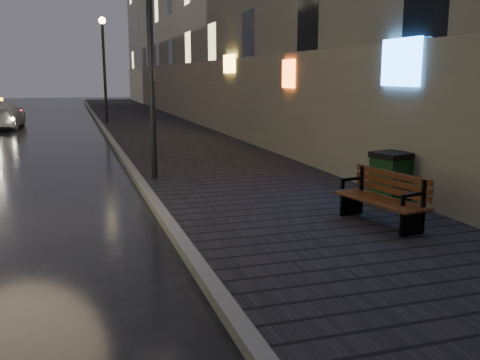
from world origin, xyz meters
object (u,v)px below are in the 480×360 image
(lamp_near, at_px, (150,33))
(trash_bin, at_px, (391,177))
(lamp_far, at_px, (104,57))
(taxi_mid, at_px, (0,115))
(bench, at_px, (384,198))

(lamp_near, height_order, trash_bin, lamp_near)
(lamp_far, xyz_separation_m, taxi_mid, (-5.05, 0.01, -2.81))
(trash_bin, relative_size, taxi_mid, 0.21)
(bench, xyz_separation_m, taxi_mid, (-8.02, 21.13, 0.09))
(lamp_far, bearing_deg, lamp_near, -90.00)
(lamp_near, xyz_separation_m, trash_bin, (3.95, -3.83, -2.84))
(lamp_far, height_order, trash_bin, lamp_far)
(lamp_far, height_order, bench, lamp_far)
(bench, bearing_deg, taxi_mid, 100.17)
(bench, bearing_deg, lamp_near, 109.51)
(lamp_near, distance_m, trash_bin, 6.20)
(lamp_near, bearing_deg, bench, -59.86)
(lamp_near, xyz_separation_m, bench, (2.97, -5.12, -2.91))
(lamp_near, relative_size, taxi_mid, 1.14)
(lamp_far, distance_m, taxi_mid, 5.78)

